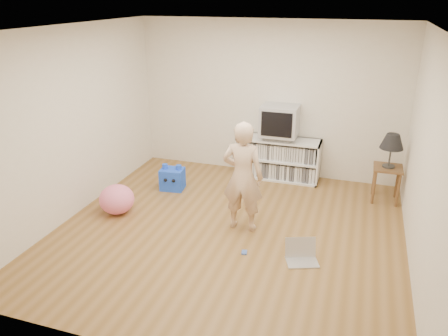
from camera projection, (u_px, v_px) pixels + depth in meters
name	position (u px, v px, depth m)	size (l,w,h in m)	color
ground	(228.00, 231.00, 5.84)	(4.50, 4.50, 0.00)	brown
walls	(229.00, 139.00, 5.35)	(4.52, 4.52, 2.60)	silver
ceiling	(229.00, 28.00, 4.87)	(4.50, 4.50, 0.01)	white
media_unit	(278.00, 158.00, 7.43)	(1.40, 0.45, 0.70)	white
dvd_deck	(279.00, 137.00, 7.28)	(0.45, 0.35, 0.07)	gray
crt_tv	(280.00, 120.00, 7.17)	(0.60, 0.53, 0.50)	#ACACB2
side_table	(387.00, 175.00, 6.57)	(0.42, 0.42, 0.55)	brown
table_lamp	(392.00, 142.00, 6.37)	(0.34, 0.34, 0.52)	#333333
person	(243.00, 177.00, 5.67)	(0.54, 0.36, 1.49)	beige
laptop	(301.00, 255.00, 5.20)	(0.45, 0.41, 0.25)	silver
playing_cards	(244.00, 252.00, 5.35)	(0.07, 0.09, 0.02)	#4868C2
plush_blue	(172.00, 179.00, 7.05)	(0.40, 0.35, 0.42)	blue
plush_pink	(117.00, 199.00, 6.27)	(0.50, 0.50, 0.42)	pink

